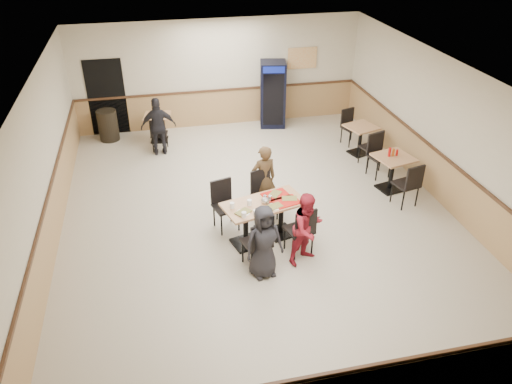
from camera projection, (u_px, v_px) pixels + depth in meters
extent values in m
plane|color=beige|center=(258.00, 215.00, 10.47)|extent=(10.00, 10.00, 0.00)
plane|color=silver|center=(258.00, 75.00, 8.94)|extent=(10.00, 10.00, 0.00)
plane|color=beige|center=(219.00, 74.00, 13.90)|extent=(8.00, 0.00, 8.00)
plane|color=beige|center=(358.00, 343.00, 5.50)|extent=(8.00, 0.00, 8.00)
plane|color=beige|center=(41.00, 171.00, 8.96)|extent=(0.00, 10.00, 10.00)
plane|color=beige|center=(444.00, 132.00, 10.44)|extent=(0.00, 10.00, 10.00)
cube|color=tan|center=(220.00, 108.00, 14.40)|extent=(7.98, 0.03, 1.00)
cube|color=tan|center=(435.00, 174.00, 10.95)|extent=(0.03, 9.98, 1.00)
cube|color=#472B19|center=(220.00, 90.00, 14.12)|extent=(7.98, 0.04, 0.06)
cube|color=black|center=(107.00, 98.00, 13.54)|extent=(1.00, 0.02, 2.10)
cube|color=orange|center=(302.00, 58.00, 14.16)|extent=(0.85, 0.02, 0.60)
cube|color=black|center=(246.00, 243.00, 9.57)|extent=(0.60, 0.60, 0.04)
cylinder|color=black|center=(246.00, 226.00, 9.37)|extent=(0.10, 0.10, 0.74)
cube|color=tan|center=(245.00, 209.00, 9.18)|extent=(0.93, 0.93, 0.04)
cube|color=black|center=(281.00, 232.00, 9.87)|extent=(0.60, 0.60, 0.04)
cylinder|color=black|center=(281.00, 216.00, 9.67)|extent=(0.10, 0.10, 0.74)
cube|color=tan|center=(282.00, 199.00, 9.48)|extent=(0.93, 0.93, 0.04)
imported|color=black|center=(264.00, 242.00, 8.48)|extent=(0.74, 0.55, 1.38)
imported|color=maroon|center=(307.00, 228.00, 8.82)|extent=(0.84, 0.77, 1.38)
imported|color=#503A22|center=(264.00, 179.00, 10.26)|extent=(0.59, 0.44, 1.49)
imported|color=black|center=(159.00, 127.00, 12.57)|extent=(0.89, 0.39, 1.51)
cube|color=red|center=(276.00, 195.00, 9.54)|extent=(0.57, 0.47, 0.02)
cube|color=red|center=(286.00, 202.00, 9.34)|extent=(0.57, 0.47, 0.02)
cylinder|color=white|center=(289.00, 199.00, 9.42)|extent=(0.25, 0.25, 0.01)
cube|color=#AB8D42|center=(290.00, 199.00, 9.42)|extent=(0.31, 0.23, 0.02)
cylinder|color=white|center=(243.00, 213.00, 9.02)|extent=(0.25, 0.25, 0.01)
cube|color=#AB8D42|center=(243.00, 212.00, 9.01)|extent=(0.34, 0.31, 0.02)
cylinder|color=white|center=(275.00, 195.00, 9.57)|extent=(0.25, 0.25, 0.01)
cube|color=#AB8D42|center=(275.00, 194.00, 9.56)|extent=(0.33, 0.34, 0.02)
cylinder|color=white|center=(275.00, 207.00, 9.19)|extent=(0.25, 0.25, 0.01)
cube|color=#AB8D42|center=(275.00, 206.00, 9.18)|extent=(0.33, 0.27, 0.02)
cylinder|color=white|center=(232.00, 205.00, 9.13)|extent=(0.09, 0.09, 0.11)
cylinder|color=white|center=(256.00, 213.00, 8.92)|extent=(0.09, 0.09, 0.11)
cylinder|color=white|center=(244.00, 215.00, 8.86)|extent=(0.09, 0.09, 0.11)
cylinder|color=white|center=(249.00, 202.00, 9.22)|extent=(0.09, 0.09, 0.11)
cylinder|color=#A7AEBA|center=(270.00, 198.00, 9.34)|extent=(0.07, 0.07, 0.12)
cylinder|color=#A7AEBA|center=(265.00, 198.00, 9.35)|extent=(0.07, 0.07, 0.12)
ellipsoid|color=silver|center=(265.00, 200.00, 9.28)|extent=(0.16, 0.16, 0.11)
cube|color=black|center=(389.00, 188.00, 11.37)|extent=(0.59, 0.59, 0.04)
cylinder|color=black|center=(392.00, 173.00, 11.17)|extent=(0.10, 0.10, 0.75)
cube|color=tan|center=(394.00, 158.00, 10.97)|extent=(0.92, 0.92, 0.04)
cube|color=black|center=(358.00, 153.00, 12.95)|extent=(0.57, 0.57, 0.04)
cylinder|color=black|center=(360.00, 140.00, 12.77)|extent=(0.09, 0.09, 0.69)
cube|color=tan|center=(361.00, 127.00, 12.58)|extent=(0.89, 0.89, 0.04)
cylinder|color=red|center=(390.00, 152.00, 10.93)|extent=(0.06, 0.06, 0.20)
cylinder|color=#B85818|center=(393.00, 152.00, 10.96)|extent=(0.06, 0.06, 0.17)
cylinder|color=red|center=(397.00, 153.00, 10.98)|extent=(0.05, 0.05, 0.14)
cube|color=black|center=(160.00, 140.00, 13.65)|extent=(0.51, 0.51, 0.04)
cylinder|color=black|center=(158.00, 128.00, 13.47)|extent=(0.09, 0.09, 0.67)
cube|color=tan|center=(157.00, 116.00, 13.29)|extent=(0.79, 0.79, 0.04)
cube|color=black|center=(273.00, 94.00, 14.13)|extent=(0.82, 0.81, 1.85)
cube|color=black|center=(273.00, 100.00, 13.85)|extent=(0.56, 0.13, 1.46)
cube|color=navy|center=(274.00, 70.00, 13.40)|extent=(0.58, 0.13, 0.18)
cylinder|color=black|center=(108.00, 125.00, 13.49)|extent=(0.53, 0.53, 0.84)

